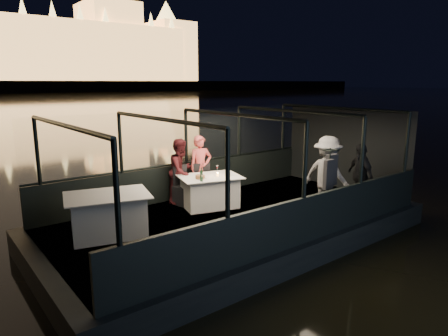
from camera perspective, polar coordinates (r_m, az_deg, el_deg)
boat_hull at (r=9.35m, az=1.53°, el=-9.74°), size 8.60×4.40×1.00m
boat_deck at (r=9.18m, az=1.55°, el=-6.96°), size 8.00×4.00×0.04m
gunwale_port at (r=10.60m, az=-5.33°, el=-1.74°), size 8.00×0.08×0.90m
gunwale_starboard at (r=7.67m, az=11.18°, el=-7.37°), size 8.00×0.08×0.90m
cabin_glass_port at (r=10.38m, az=-5.45°, el=4.44°), size 8.00×0.02×1.40m
cabin_glass_starboard at (r=7.37m, az=11.55°, el=1.08°), size 8.00×0.02×1.40m
cabin_roof_glass at (r=8.70m, az=1.64°, el=7.63°), size 8.00×4.00×0.02m
end_wall_fore at (r=7.10m, az=-24.25°, el=-3.93°), size 0.02×4.00×2.30m
end_wall_aft at (r=11.78m, az=16.79°, el=2.67°), size 0.02×4.00×2.30m
canopy_ribs at (r=8.86m, az=1.59°, el=0.20°), size 8.00×4.00×2.30m
dining_table_central at (r=9.72m, az=-2.04°, el=-3.36°), size 1.68×1.40×0.77m
dining_table_aft at (r=8.24m, az=-16.18°, el=-6.74°), size 1.84×1.53×0.85m
chair_port_left at (r=9.92m, az=-5.66°, el=-2.72°), size 0.53×0.53×0.95m
chair_port_right at (r=10.18m, az=-2.58°, el=-2.28°), size 0.57×0.57×0.94m
coat_stand at (r=8.83m, az=14.71°, el=-1.91°), size 0.52×0.45×1.63m
person_woman_coral at (r=10.34m, az=-3.35°, el=-0.35°), size 0.66×0.51×1.66m
person_man_maroon at (r=10.03m, az=-6.10°, el=-0.79°), size 0.95×0.85×1.63m
passenger_stripe at (r=9.52m, az=14.50°, el=-1.20°), size 0.81×1.24×1.80m
passenger_dark at (r=10.28m, az=18.85°, el=-0.49°), size 0.68×0.99×1.55m
wine_bottle at (r=9.12m, az=-3.24°, el=-0.98°), size 0.08×0.08×0.32m
bread_basket at (r=9.39m, az=-3.43°, el=-1.29°), size 0.29×0.29×0.09m
amber_candle at (r=9.63m, az=-0.90°, el=-0.93°), size 0.06×0.06×0.08m
plate_near at (r=9.72m, az=0.72°, el=-1.00°), size 0.33×0.33×0.02m
plate_far at (r=9.45m, az=-3.19°, el=-1.40°), size 0.33×0.33×0.02m
wine_glass_white at (r=9.09m, az=-3.15°, el=-1.39°), size 0.06×0.06×0.18m
wine_glass_red at (r=9.92m, az=-0.98°, el=-0.22°), size 0.07×0.07×0.20m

